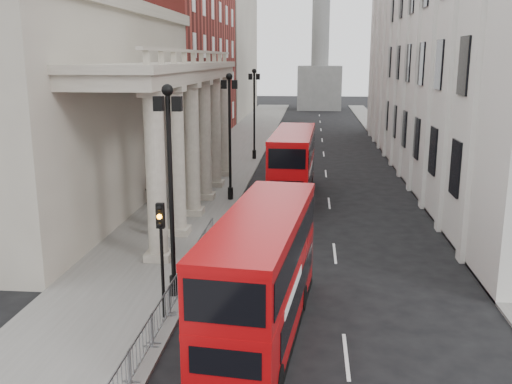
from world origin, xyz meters
name	(u,v)px	position (x,y,z in m)	size (l,w,h in m)	color
ground	(164,347)	(0.00, 0.00, 0.00)	(260.00, 260.00, 0.00)	black
sidewalk_west	(219,171)	(-3.00, 30.00, 0.06)	(6.00, 140.00, 0.12)	slate
sidewalk_east	(418,175)	(13.50, 30.00, 0.06)	(3.00, 140.00, 0.12)	slate
kerb	(254,171)	(-0.05, 30.00, 0.07)	(0.20, 140.00, 0.14)	slate
portico_building	(70,113)	(-10.50, 18.00, 6.00)	(9.00, 28.00, 12.00)	gray
brick_building	(177,43)	(-10.50, 48.00, 11.00)	(9.00, 32.00, 22.00)	maroon
west_building_far	(222,54)	(-10.50, 80.00, 10.00)	(9.00, 30.00, 20.00)	gray
east_building	(455,18)	(16.00, 32.00, 12.50)	(8.00, 55.00, 25.00)	beige
monument_column	(321,21)	(6.00, 92.00, 15.98)	(8.00, 8.00, 54.20)	#60605E
lamp_post_south	(170,178)	(-0.60, 4.00, 4.91)	(1.05, 0.44, 8.32)	black
lamp_post_mid	(230,128)	(-0.60, 20.00, 4.91)	(1.05, 0.44, 8.32)	black
lamp_post_north	(254,108)	(-0.60, 36.00, 4.91)	(1.05, 0.44, 8.32)	black
traffic_light	(161,239)	(-0.50, 1.98, 3.11)	(0.28, 0.33, 4.30)	black
crowd_barriers	(169,300)	(-0.35, 2.23, 0.67)	(0.50, 18.75, 1.10)	gray
bus_near	(262,273)	(3.17, 1.15, 2.28)	(3.46, 10.32, 4.37)	#A9070A
bus_far	(293,163)	(3.52, 21.49, 2.39)	(2.93, 10.66, 4.57)	#B8080B
pedestrian_a	(154,220)	(-3.54, 11.63, 0.98)	(0.62, 0.41, 1.71)	black
pedestrian_b	(152,191)	(-5.38, 17.91, 1.05)	(0.90, 0.70, 1.85)	black
pedestrian_c	(180,190)	(-3.77, 18.98, 0.91)	(0.77, 0.50, 1.57)	black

